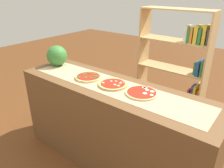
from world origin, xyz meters
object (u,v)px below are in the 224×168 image
watermelon (57,56)px  pizza_spinach_0 (88,77)px  pizza_mushroom_1 (113,84)px  pizza_mozzarella_2 (142,93)px  bookshelf (180,73)px

watermelon → pizza_spinach_0: bearing=-6.7°
pizza_spinach_0 → watermelon: bearing=173.3°
pizza_mushroom_1 → pizza_mozzarella_2: 0.32m
pizza_mushroom_1 → pizza_spinach_0: bearing=-177.2°
pizza_mushroom_1 → watermelon: size_ratio=1.17×
pizza_spinach_0 → watermelon: 0.60m
pizza_mozzarella_2 → bookshelf: (-0.09, 1.17, -0.19)m
pizza_mozzarella_2 → bookshelf: bookshelf is taller
pizza_mozzarella_2 → bookshelf: size_ratio=0.19×
pizza_spinach_0 → pizza_mozzarella_2: bearing=2.9°
pizza_mushroom_1 → bookshelf: (0.23, 1.19, -0.19)m
pizza_mozzarella_2 → watermelon: bearing=178.3°
bookshelf → watermelon: bearing=-135.2°
pizza_spinach_0 → pizza_mozzarella_2: 0.64m
pizza_mozzarella_2 → watermelon: (-1.23, 0.04, 0.11)m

